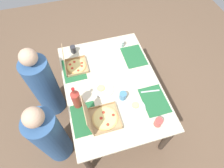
# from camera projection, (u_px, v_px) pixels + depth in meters

# --- Properties ---
(ground_plane) EXTENTS (6.00, 6.00, 0.00)m
(ground_plane) POSITION_uv_depth(u_px,v_px,m) (112.00, 111.00, 2.73)
(ground_plane) COLOR brown
(dining_table) EXTENTS (1.47, 1.07, 0.73)m
(dining_table) POSITION_uv_depth(u_px,v_px,m) (112.00, 89.00, 2.20)
(dining_table) COLOR #3F3328
(dining_table) RESTS_ON ground_plane
(placemat_near_left) EXTENTS (0.36, 0.26, 0.00)m
(placemat_near_left) POSITION_uv_depth(u_px,v_px,m) (154.00, 100.00, 2.00)
(placemat_near_left) COLOR #236638
(placemat_near_left) RESTS_ON dining_table
(placemat_near_right) EXTENTS (0.36, 0.26, 0.00)m
(placemat_near_right) POSITION_uv_depth(u_px,v_px,m) (134.00, 56.00, 2.35)
(placemat_near_right) COLOR #236638
(placemat_near_right) RESTS_ON dining_table
(placemat_far_left) EXTENTS (0.36, 0.26, 0.00)m
(placemat_far_left) POSITION_uv_depth(u_px,v_px,m) (85.00, 119.00, 1.89)
(placemat_far_left) COLOR #236638
(placemat_far_left) RESTS_ON dining_table
(placemat_far_right) EXTENTS (0.36, 0.26, 0.00)m
(placemat_far_right) POSITION_uv_depth(u_px,v_px,m) (74.00, 69.00, 2.24)
(placemat_far_right) COLOR #236638
(placemat_far_right) RESTS_ON dining_table
(pizza_box_edge_far) EXTENTS (0.30, 0.33, 0.33)m
(pizza_box_edge_far) POSITION_uv_depth(u_px,v_px,m) (101.00, 118.00, 1.84)
(pizza_box_edge_far) COLOR tan
(pizza_box_edge_far) RESTS_ON dining_table
(pizza_box_corner_right) EXTENTS (0.26, 0.26, 0.30)m
(pizza_box_corner_right) POSITION_uv_depth(u_px,v_px,m) (74.00, 65.00, 2.22)
(pizza_box_corner_right) COLOR tan
(pizza_box_corner_right) RESTS_ON dining_table
(plate_near_left) EXTENTS (0.20, 0.20, 0.03)m
(plate_near_left) POSITION_uv_depth(u_px,v_px,m) (136.00, 107.00, 1.95)
(plate_near_left) COLOR white
(plate_near_left) RESTS_ON dining_table
(plate_middle) EXTENTS (0.22, 0.22, 0.03)m
(plate_middle) POSITION_uv_depth(u_px,v_px,m) (103.00, 89.00, 2.07)
(plate_middle) COLOR white
(plate_middle) RESTS_ON dining_table
(soda_bottle) EXTENTS (0.09, 0.09, 0.32)m
(soda_bottle) POSITION_uv_depth(u_px,v_px,m) (76.00, 99.00, 1.87)
(soda_bottle) COLOR #B2382D
(soda_bottle) RESTS_ON dining_table
(cup_clear_right) EXTENTS (0.08, 0.08, 0.09)m
(cup_clear_right) POSITION_uv_depth(u_px,v_px,m) (158.00, 122.00, 1.82)
(cup_clear_right) COLOR #BF4742
(cup_clear_right) RESTS_ON dining_table
(cup_dark) EXTENTS (0.08, 0.08, 0.09)m
(cup_dark) POSITION_uv_depth(u_px,v_px,m) (121.00, 43.00, 2.42)
(cup_dark) COLOR silver
(cup_dark) RESTS_ON dining_table
(cup_clear_left) EXTENTS (0.08, 0.08, 0.09)m
(cup_clear_left) POSITION_uv_depth(u_px,v_px,m) (123.00, 96.00, 1.99)
(cup_clear_left) COLOR teal
(cup_clear_left) RESTS_ON dining_table
(cup_red) EXTENTS (0.07, 0.07, 0.09)m
(cup_red) POSITION_uv_depth(u_px,v_px,m) (73.00, 49.00, 2.35)
(cup_red) COLOR #333338
(cup_red) RESTS_ON dining_table
(knife_by_near_right) EXTENTS (0.20, 0.10, 0.00)m
(knife_by_near_right) POSITION_uv_depth(u_px,v_px,m) (111.00, 59.00, 2.32)
(knife_by_near_right) COLOR #B7B7BC
(knife_by_near_right) RESTS_ON dining_table
(knife_by_near_left) EXTENTS (0.14, 0.18, 0.00)m
(knife_by_near_left) POSITION_uv_depth(u_px,v_px,m) (118.00, 74.00, 2.20)
(knife_by_near_left) COLOR #B7B7BC
(knife_by_near_left) RESTS_ON dining_table
(knife_by_far_right) EXTENTS (0.05, 0.21, 0.00)m
(knife_by_far_right) POSITION_uv_depth(u_px,v_px,m) (150.00, 91.00, 2.06)
(knife_by_far_right) COLOR #B7B7BC
(knife_by_far_right) RESTS_ON dining_table
(diner_left_seat) EXTENTS (0.32, 0.32, 1.13)m
(diner_left_seat) POSITION_uv_depth(u_px,v_px,m) (50.00, 137.00, 2.02)
(diner_left_seat) COLOR #33598C
(diner_left_seat) RESTS_ON ground_plane
(diner_right_seat) EXTENTS (0.32, 0.32, 1.18)m
(diner_right_seat) POSITION_uv_depth(u_px,v_px,m) (45.00, 86.00, 2.35)
(diner_right_seat) COLOR #33598C
(diner_right_seat) RESTS_ON ground_plane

